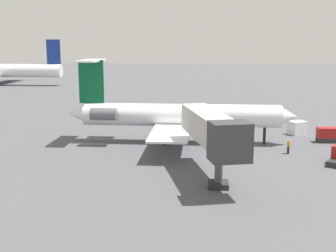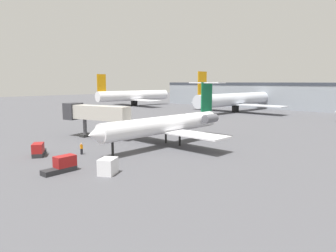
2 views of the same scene
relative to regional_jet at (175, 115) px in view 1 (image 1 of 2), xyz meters
The scene contains 6 objects.
ground_plane 4.20m from the regional_jet, 159.13° to the left, with size 400.00×400.00×0.10m, color #4C4C51.
regional_jet is the anchor object (origin of this frame).
jet_bridge 16.12m from the regional_jet, 164.68° to the right, with size 14.51×6.11×6.46m.
ground_crew_marshaller 14.51m from the regional_jet, 110.26° to the right, with size 0.43×0.30×1.69m.
baggage_tug_trailing 20.08m from the regional_jet, 86.22° to the right, with size 1.53×4.04×1.90m.
cargo_container_uld 18.02m from the regional_jet, 70.35° to the right, with size 2.57×2.76×1.86m.
Camera 1 is at (-53.15, -3.28, 12.84)m, focal length 47.06 mm.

